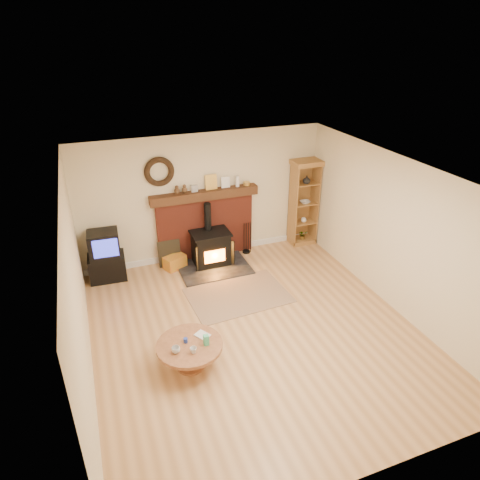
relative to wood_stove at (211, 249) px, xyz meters
name	(u,v)px	position (x,y,z in m)	size (l,w,h in m)	color
ground	(254,330)	(0.01, -2.27, -0.35)	(5.50, 5.50, 0.00)	#AE7A48
room_shell	(252,232)	(-0.01, -2.18, 1.37)	(5.02, 5.52, 2.61)	beige
chimney_breast	(205,221)	(0.01, 0.40, 0.45)	(2.20, 0.22, 1.78)	maroon
wood_stove	(211,249)	(0.00, 0.00, 0.00)	(1.40, 1.00, 1.28)	black
area_rug	(238,295)	(0.11, -1.26, -0.34)	(1.77, 1.21, 0.01)	brown
tv_unit	(106,257)	(-2.03, 0.20, 0.13)	(0.70, 0.52, 0.99)	black
curio_cabinet	(303,202)	(2.20, 0.28, 0.60)	(0.61, 0.44, 1.90)	olive
firelog_box	(175,262)	(-0.74, 0.13, -0.22)	(0.43, 0.27, 0.27)	#CDD925
leaning_painting	(169,253)	(-0.80, 0.28, -0.08)	(0.46, 0.03, 0.55)	black
fire_tools	(247,246)	(0.86, 0.23, -0.19)	(0.19, 0.16, 0.70)	black
coffee_table	(190,348)	(-1.16, -2.70, -0.02)	(0.94, 0.94, 0.56)	brown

